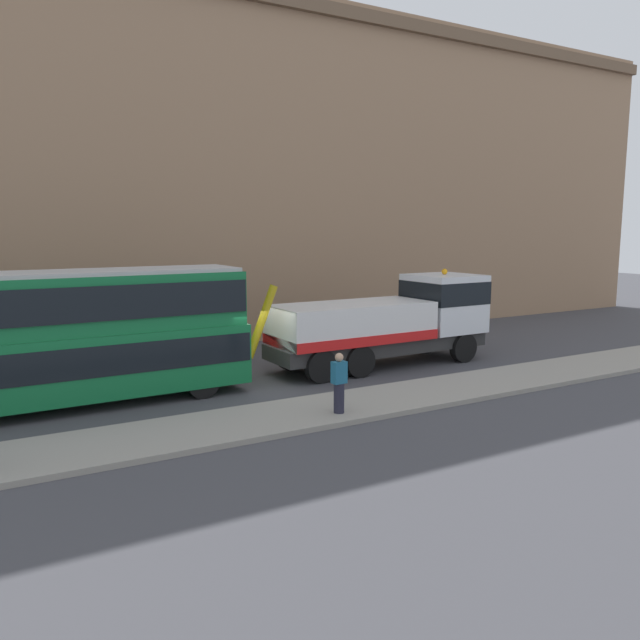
{
  "coord_description": "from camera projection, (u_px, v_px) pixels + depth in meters",
  "views": [
    {
      "loc": [
        -8.44,
        -19.19,
        5.28
      ],
      "look_at": [
        2.54,
        0.05,
        2.0
      ],
      "focal_mm": 34.74,
      "sensor_mm": 36.0,
      "label": 1
    }
  ],
  "objects": [
    {
      "name": "ground_plane",
      "position": [
        257.0,
        383.0,
        21.4
      ],
      "size": [
        120.0,
        120.0,
        0.0
      ],
      "primitive_type": "plane",
      "color": "#424247"
    },
    {
      "name": "building_facade",
      "position": [
        181.0,
        164.0,
        26.97
      ],
      "size": [
        60.0,
        1.5,
        16.0
      ],
      "color": "#9E7A5B",
      "rests_on": "ground_plane"
    },
    {
      "name": "recovery_tow_truck",
      "position": [
        390.0,
        320.0,
        23.97
      ],
      "size": [
        10.16,
        2.79,
        3.67
      ],
      "rotation": [
        0.0,
        0.0,
        0.02
      ],
      "color": "#2D2D2D",
      "rests_on": "ground_plane"
    },
    {
      "name": "near_kerb",
      "position": [
        317.0,
        411.0,
        17.78
      ],
      "size": [
        60.0,
        2.8,
        0.15
      ],
      "primitive_type": "cube",
      "color": "gray",
      "rests_on": "ground_plane"
    },
    {
      "name": "pedestrian_bystander",
      "position": [
        339.0,
        384.0,
        17.28
      ],
      "size": [
        0.42,
        0.32,
        1.71
      ],
      "rotation": [
        0.0,
        0.0,
        1.65
      ],
      "color": "#232333",
      "rests_on": "near_kerb"
    },
    {
      "name": "double_decker_bus",
      "position": [
        61.0,
        334.0,
        18.08
      ],
      "size": [
        11.08,
        2.74,
        4.06
      ],
      "rotation": [
        0.0,
        0.0,
        0.02
      ],
      "color": "#146B38",
      "rests_on": "ground_plane"
    }
  ]
}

